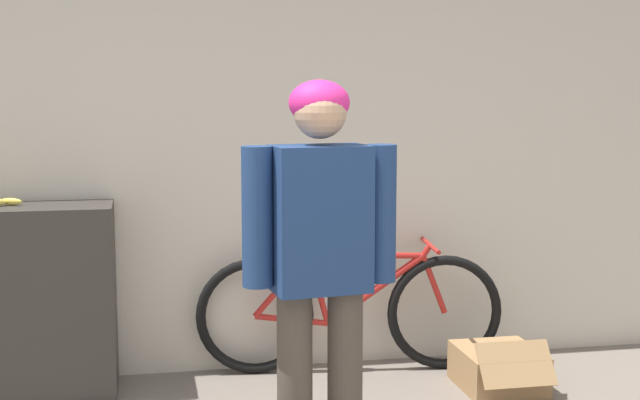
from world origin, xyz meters
TOP-DOWN VIEW (x-y plane):
  - wall_back at (0.00, 2.69)m, footprint 8.00×0.07m
  - side_shelf at (-1.21, 2.43)m, footprint 1.09×0.41m
  - person at (0.19, 1.18)m, footprint 0.63×0.28m
  - bicycle at (0.63, 2.49)m, footprint 1.74×0.46m
  - cardboard_box at (1.35, 2.06)m, footprint 0.42×0.54m

SIDE VIEW (x-z plane):
  - cardboard_box at x=1.35m, z-range -0.04..0.26m
  - bicycle at x=0.63m, z-range -0.02..0.72m
  - side_shelf at x=-1.21m, z-range 0.00..1.00m
  - person at x=0.19m, z-range 0.15..1.79m
  - wall_back at x=0.00m, z-range 0.00..2.60m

